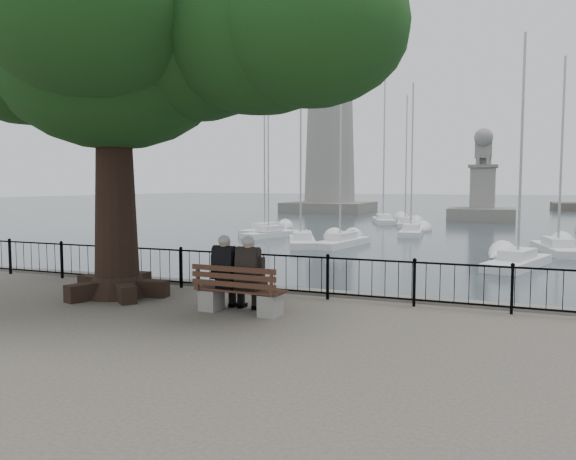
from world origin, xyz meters
The scene contains 17 objects.
harbor centered at (0.00, 3.00, -0.50)m, with size 260.00×260.00×1.20m.
railing centered at (0.00, 2.50, 0.56)m, with size 22.06×0.06×1.00m.
bench centered at (-0.28, 0.46, 0.36)m, with size 1.97×0.66×1.03m.
person_left centered at (-0.59, 0.58, 0.75)m, with size 0.49×0.82×1.63m.
person_right centered at (-0.02, 0.56, 0.75)m, with size 0.49×0.82×1.63m.
tree centered at (-3.01, 1.21, 6.17)m, with size 11.49×8.02×9.38m.
lighthouse centered at (-18.00, 62.00, 12.70)m, with size 10.64×10.64×32.36m.
lion_monument centered at (2.00, 49.93, 1.35)m, with size 6.35×6.35×9.28m.
sailboat_a centered at (-6.87, 21.80, -0.70)m, with size 3.38×5.54×9.79m.
sailboat_b centered at (-4.52, 22.20, -0.68)m, with size 2.35×5.51×10.79m.
sailboat_c centered at (5.20, 16.84, -0.69)m, with size 3.03×5.54×10.34m.
sailboat_d centered at (7.21, 23.29, -0.69)m, with size 2.63×5.80×10.53m.
sailboat_e centered at (-12.12, 28.21, -0.64)m, with size 2.01×5.70×12.44m.
sailboat_f centered at (-1.90, 31.23, -0.67)m, with size 1.98×5.45×11.07m.
sailboat_h centered at (-6.53, 43.13, -0.61)m, with size 3.51×6.29×14.22m.
sailboat_i centered at (-10.85, 26.00, -0.68)m, with size 2.75×5.02×10.05m.
sailboat_j centered at (-3.89, 39.98, -0.65)m, with size 2.17×5.14×11.54m.
Camera 1 is at (4.99, -9.85, 2.69)m, focal length 35.00 mm.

